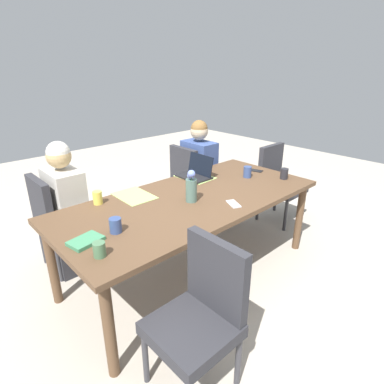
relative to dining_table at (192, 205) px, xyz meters
The scene contains 20 objects.
ground_plane 0.67m from the dining_table, ahead, with size 10.00×10.00×0.00m, color #B2A899.
dining_table is the anchor object (origin of this frame).
chair_far_left_near 1.14m from the dining_table, 47.86° to the left, with size 0.44×0.44×0.90m.
person_far_left_near 1.14m from the dining_table, 43.02° to the left, with size 0.36×0.40×1.19m.
chair_far_left_mid 1.21m from the dining_table, 133.61° to the left, with size 0.44×0.44×0.90m.
person_far_left_mid 1.11m from the dining_table, 132.94° to the left, with size 0.36×0.40×1.19m.
chair_near_left_far 1.07m from the dining_table, 130.01° to the right, with size 0.44×0.44×0.90m.
chair_head_right_right_near 1.50m from the dining_table, ahead, with size 0.44×0.44×0.90m.
flower_vase 0.21m from the dining_table, 137.24° to the right, with size 0.10×0.10×0.28m.
placemat_far_left_near 0.52m from the dining_table, 43.86° to the left, with size 0.36×0.26×0.00m, color #9EBC66.
placemat_far_left_mid 0.50m from the dining_table, 133.22° to the left, with size 0.36×0.26×0.00m, color #9EBC66.
laptop_far_left_near 0.53m from the dining_table, 42.94° to the left, with size 0.22×0.32×0.21m.
coffee_mug_near_left 1.03m from the dining_table, 164.35° to the right, with size 0.07×0.07×0.09m, color #47704C.
coffee_mug_near_right 1.02m from the dining_table, 15.17° to the right, with size 0.08×0.08×0.10m, color #232328.
coffee_mug_centre_left 0.78m from the dining_table, behind, with size 0.08×0.08×0.10m, color #33477A.
coffee_mug_centre_right 0.77m from the dining_table, 146.76° to the left, with size 0.07×0.07×0.11m, color #DBC64C.
coffee_mug_far_left 0.76m from the dining_table, ahead, with size 0.08×0.08×0.11m, color #33477A.
book_red_cover 0.98m from the dining_table, behind, with size 0.20×0.14×0.02m, color #3D7F56.
phone_black 0.98m from the dining_table, ahead, with size 0.15×0.07×0.01m, color black.
phone_silver 0.36m from the dining_table, 65.45° to the right, with size 0.15×0.07×0.01m, color silver.
Camera 1 is at (-1.65, -1.78, 1.77)m, focal length 29.53 mm.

